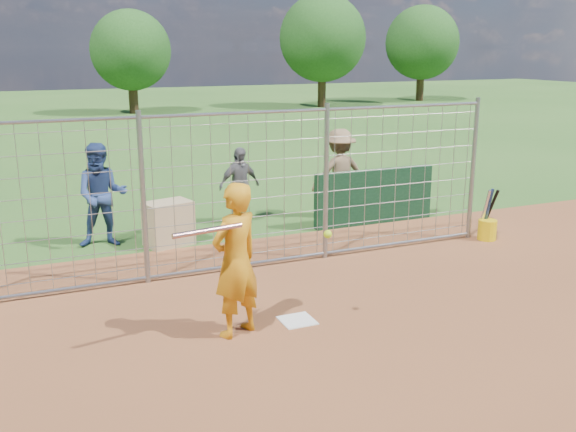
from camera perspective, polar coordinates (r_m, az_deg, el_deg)
name	(u,v)px	position (r m, az deg, el deg)	size (l,w,h in m)	color
ground	(291,316)	(8.65, 0.28, -8.85)	(100.00, 100.00, 0.00)	#2D591E
home_plate	(297,321)	(8.48, 0.83, -9.28)	(0.43, 0.43, 0.02)	silver
dugout_wall	(374,197)	(13.02, 7.67, 1.72)	(2.60, 0.20, 1.10)	#11381E
batter	(236,260)	(7.81, -4.68, -3.96)	(0.70, 0.46, 1.93)	orange
bystander_a	(102,195)	(11.80, -16.21, 1.78)	(0.90, 0.70, 1.86)	navy
bystander_b	(239,186)	(12.86, -4.34, 2.69)	(0.91, 0.38, 1.56)	#5E5E63
bystander_c	(339,173)	(13.38, 4.59, 3.79)	(1.19, 0.69, 1.85)	#836547
equipment_bin	(168,223)	(11.71, -10.58, -0.65)	(0.80, 0.55, 0.80)	tan
equipment_in_play	(238,231)	(7.39, -4.43, -1.37)	(1.95, 0.26, 0.27)	silver
bucket_with_bats	(487,227)	(12.42, 17.28, -0.93)	(0.34, 0.39, 0.97)	yellow
backstop_fence	(240,193)	(10.03, -4.29, 2.04)	(9.08, 0.08, 2.60)	gray
tree_line	(132,42)	(35.94, -13.69, 14.79)	(44.66, 6.72, 6.48)	#3F2B19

